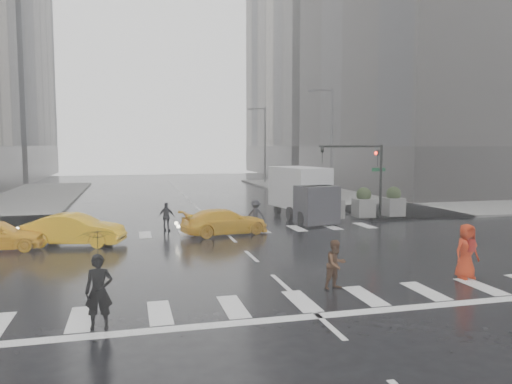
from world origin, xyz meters
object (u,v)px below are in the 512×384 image
object	(u,v)px
pedestrian_orange	(467,251)
box_truck	(304,192)
pedestrian_brown	(336,264)
traffic_signal_pole	(366,166)
taxi_mid	(75,230)

from	to	relation	value
pedestrian_orange	box_truck	xyz separation A→B (m)	(-0.70, 14.06, 0.74)
pedestrian_orange	box_truck	world-z (taller)	box_truck
pedestrian_brown	traffic_signal_pole	bearing A→B (deg)	41.40
pedestrian_orange	taxi_mid	size ratio (longest dim) A/B	0.43
pedestrian_brown	taxi_mid	xyz separation A→B (m)	(-8.55, 9.19, -0.06)
taxi_mid	box_truck	xyz separation A→B (m)	(12.57, 4.91, 0.96)
box_truck	taxi_mid	bearing A→B (deg)	-168.99
traffic_signal_pole	pedestrian_orange	world-z (taller)	traffic_signal_pole
traffic_signal_pole	box_truck	xyz separation A→B (m)	(-3.54, 1.01, -1.55)
pedestrian_orange	taxi_mid	bearing A→B (deg)	138.91
traffic_signal_pole	pedestrian_brown	distance (m)	15.32
pedestrian_brown	pedestrian_orange	size ratio (longest dim) A/B	0.83
taxi_mid	pedestrian_brown	bearing A→B (deg)	-121.47
taxi_mid	pedestrian_orange	bearing A→B (deg)	-108.98
taxi_mid	box_truck	bearing A→B (deg)	-53.04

